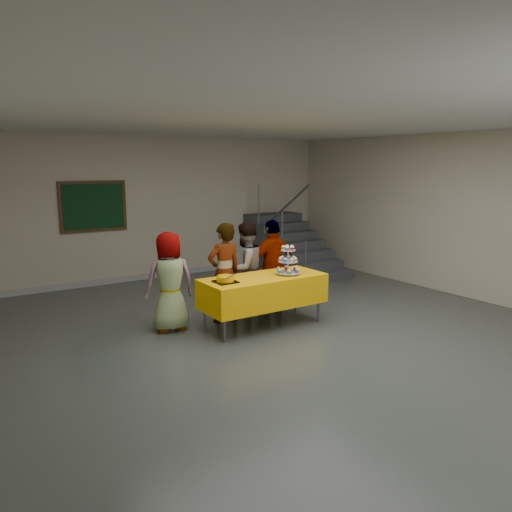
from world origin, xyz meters
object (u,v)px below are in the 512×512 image
(schoolchild_a, at_px, (170,282))
(staircase, at_px, (287,249))
(schoolchild_c, at_px, (245,269))
(cupcake_stand, at_px, (288,262))
(bake_table, at_px, (263,290))
(schoolchild_b, at_px, (224,273))
(noticeboard, at_px, (94,206))
(bear_cake, at_px, (225,278))
(schoolchild_d, at_px, (273,266))

(schoolchild_a, distance_m, staircase, 4.75)
(schoolchild_c, xyz_separation_m, staircase, (2.65, 2.43, -0.27))
(cupcake_stand, xyz_separation_m, schoolchild_a, (-1.64, 0.68, -0.22))
(cupcake_stand, height_order, schoolchild_c, schoolchild_c)
(bake_table, height_order, schoolchild_b, schoolchild_b)
(bake_table, relative_size, staircase, 0.78)
(schoolchild_b, height_order, noticeboard, noticeboard)
(bear_cake, xyz_separation_m, schoolchild_b, (0.29, 0.54, -0.05))
(cupcake_stand, distance_m, schoolchild_a, 1.79)
(schoolchild_a, bearing_deg, schoolchild_c, -168.11)
(staircase, bearing_deg, bake_table, -131.55)
(schoolchild_a, bearing_deg, bake_table, 162.12)
(bake_table, relative_size, noticeboard, 1.45)
(bear_cake, bearing_deg, schoolchild_b, 61.82)
(schoolchild_a, bearing_deg, schoolchild_d, -173.53)
(cupcake_stand, height_order, bear_cake, cupcake_stand)
(schoolchild_a, bearing_deg, noticeboard, -79.96)
(staircase, bearing_deg, noticeboard, 168.55)
(bear_cake, bearing_deg, noticeboard, 99.91)
(bear_cake, height_order, schoolchild_b, schoolchild_b)
(schoolchild_d, relative_size, staircase, 0.64)
(noticeboard, bearing_deg, bake_table, -71.14)
(cupcake_stand, height_order, schoolchild_b, schoolchild_b)
(schoolchild_d, bearing_deg, schoolchild_c, -13.83)
(schoolchild_b, height_order, schoolchild_d, schoolchild_b)
(schoolchild_b, xyz_separation_m, schoolchild_c, (0.49, 0.17, -0.02))
(bear_cake, xyz_separation_m, noticeboard, (-0.70, 3.98, 0.77))
(bear_cake, relative_size, schoolchild_b, 0.23)
(schoolchild_a, relative_size, schoolchild_d, 0.96)
(schoolchild_c, bearing_deg, bear_cake, 32.44)
(bear_cake, distance_m, schoolchild_b, 0.61)
(cupcake_stand, relative_size, noticeboard, 0.34)
(bake_table, xyz_separation_m, bear_cake, (-0.66, -0.02, 0.27))
(schoolchild_d, xyz_separation_m, staircase, (2.20, 2.58, -0.28))
(schoolchild_a, bearing_deg, bear_cake, 141.27)
(cupcake_stand, xyz_separation_m, noticeboard, (-1.75, 4.04, 0.64))
(staircase, bearing_deg, schoolchild_b, -140.35)
(schoolchild_d, distance_m, noticeboard, 4.01)
(bake_table, height_order, bear_cake, bear_cake)
(schoolchild_c, bearing_deg, cupcake_stand, 99.98)
(bake_table, xyz_separation_m, noticeboard, (-1.35, 3.96, 1.04))
(cupcake_stand, xyz_separation_m, schoolchild_c, (-0.28, 0.77, -0.20))
(cupcake_stand, relative_size, staircase, 0.19)
(bake_table, distance_m, schoolchild_c, 0.73)
(schoolchild_b, bearing_deg, cupcake_stand, 141.74)
(schoolchild_c, bearing_deg, noticeboard, -75.69)
(schoolchild_b, relative_size, schoolchild_d, 1.01)
(schoolchild_b, bearing_deg, bear_cake, 61.53)
(bear_cake, height_order, schoolchild_a, schoolchild_a)
(schoolchild_a, xyz_separation_m, schoolchild_c, (1.36, 0.09, 0.02))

